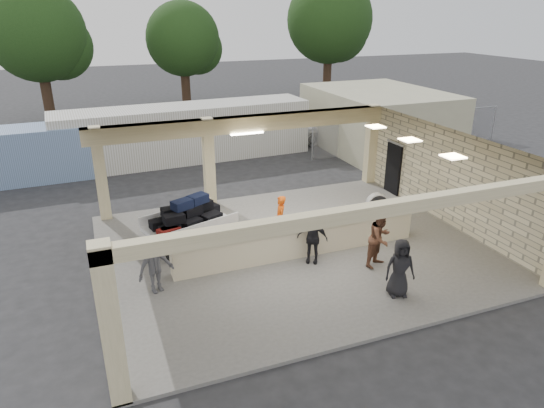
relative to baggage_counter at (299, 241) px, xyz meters
name	(u,v)px	position (x,y,z in m)	size (l,w,h in m)	color
ground	(292,250)	(0.00, 0.50, -0.59)	(120.00, 120.00, 0.00)	#242426
pavilion	(291,204)	(0.21, 1.16, 0.76)	(12.01, 10.00, 3.55)	#615E5A
baggage_counter	(299,241)	(0.00, 0.00, 0.00)	(8.20, 0.58, 0.98)	beige
luggage_cart	(188,220)	(-3.06, 1.99, 0.37)	(3.13, 2.48, 1.59)	silver
drum_fan	(377,204)	(3.99, 1.77, -0.01)	(0.85, 0.46, 0.90)	silver
baggage_handler	(280,219)	(-0.18, 1.10, 0.31)	(0.58, 0.32, 1.60)	#E6500C
passenger_a	(380,238)	(1.98, -1.49, 0.41)	(0.87, 0.38, 1.80)	brown
passenger_b	(312,238)	(0.18, -0.57, 0.31)	(0.93, 0.34, 1.58)	black
passenger_c	(155,265)	(-4.50, -0.58, 0.33)	(1.06, 0.37, 1.63)	#434348
passenger_d	(400,268)	(1.56, -3.09, 0.34)	(0.80, 0.33, 1.65)	black
car_white_a	(331,128)	(7.93, 13.04, 0.11)	(2.32, 4.88, 1.40)	white
car_white_b	(358,123)	(10.21, 13.75, 0.07)	(1.56, 4.18, 1.32)	white
car_dark	(283,122)	(5.82, 15.41, 0.16)	(1.58, 4.47, 1.49)	black
container_white	(186,133)	(-1.02, 12.04, 0.81)	(12.91, 2.58, 2.80)	white
fence	(410,131)	(11.00, 9.50, 0.47)	(12.06, 0.06, 2.03)	gray
tree_left	(43,37)	(-7.68, 24.66, 5.00)	(6.60, 6.30, 9.00)	#382619
tree_mid	(187,42)	(2.32, 26.66, 4.38)	(6.00, 5.60, 8.00)	#382619
tree_right	(332,23)	(14.32, 25.66, 5.63)	(7.20, 7.00, 10.00)	#382619
adjacent_building	(378,119)	(9.50, 10.50, 1.01)	(6.00, 8.00, 3.20)	#B8B492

